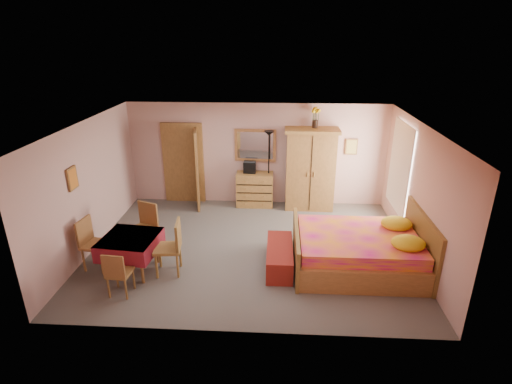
# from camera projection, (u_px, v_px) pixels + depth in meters

# --- Properties ---
(floor) EXTENTS (6.50, 6.50, 0.00)m
(floor) POSITION_uv_depth(u_px,v_px,m) (250.00, 248.00, 8.31)
(floor) COLOR #645F58
(floor) RESTS_ON ground
(ceiling) EXTENTS (6.50, 6.50, 0.00)m
(ceiling) POSITION_uv_depth(u_px,v_px,m) (250.00, 125.00, 7.35)
(ceiling) COLOR brown
(ceiling) RESTS_ON wall_back
(wall_back) EXTENTS (6.50, 0.10, 2.60)m
(wall_back) POSITION_uv_depth(u_px,v_px,m) (257.00, 155.00, 10.15)
(wall_back) COLOR #C5978E
(wall_back) RESTS_ON floor
(wall_front) EXTENTS (6.50, 0.10, 2.60)m
(wall_front) POSITION_uv_depth(u_px,v_px,m) (237.00, 257.00, 5.51)
(wall_front) COLOR #C5978E
(wall_front) RESTS_ON floor
(wall_left) EXTENTS (0.10, 5.00, 2.60)m
(wall_left) POSITION_uv_depth(u_px,v_px,m) (89.00, 187.00, 8.00)
(wall_left) COLOR #C5978E
(wall_left) RESTS_ON floor
(wall_right) EXTENTS (0.10, 5.00, 2.60)m
(wall_right) POSITION_uv_depth(u_px,v_px,m) (419.00, 194.00, 7.65)
(wall_right) COLOR #C5978E
(wall_right) RESTS_ON floor
(doorway) EXTENTS (1.06, 0.12, 2.15)m
(doorway) POSITION_uv_depth(u_px,v_px,m) (184.00, 164.00, 10.32)
(doorway) COLOR #9E6B35
(doorway) RESTS_ON floor
(window) EXTENTS (0.08, 1.40, 1.95)m
(window) POSITION_uv_depth(u_px,v_px,m) (400.00, 167.00, 8.71)
(window) COLOR white
(window) RESTS_ON wall_right
(picture_left) EXTENTS (0.04, 0.32, 0.42)m
(picture_left) POSITION_uv_depth(u_px,v_px,m) (72.00, 178.00, 7.30)
(picture_left) COLOR orange
(picture_left) RESTS_ON wall_left
(picture_back) EXTENTS (0.30, 0.04, 0.40)m
(picture_back) POSITION_uv_depth(u_px,v_px,m) (351.00, 147.00, 9.90)
(picture_back) COLOR #D8BF59
(picture_back) RESTS_ON wall_back
(chest_of_drawers) EXTENTS (0.93, 0.47, 0.88)m
(chest_of_drawers) POSITION_uv_depth(u_px,v_px,m) (255.00, 189.00, 10.24)
(chest_of_drawers) COLOR #AB793A
(chest_of_drawers) RESTS_ON floor
(wall_mirror) EXTENTS (1.04, 0.11, 0.82)m
(wall_mirror) POSITION_uv_depth(u_px,v_px,m) (255.00, 145.00, 10.02)
(wall_mirror) COLOR silver
(wall_mirror) RESTS_ON wall_back
(stereo) EXTENTS (0.31, 0.23, 0.29)m
(stereo) POSITION_uv_depth(u_px,v_px,m) (250.00, 167.00, 10.08)
(stereo) COLOR black
(stereo) RESTS_ON chest_of_drawers
(floor_lamp) EXTENTS (0.32, 0.32, 1.96)m
(floor_lamp) POSITION_uv_depth(u_px,v_px,m) (269.00, 169.00, 10.06)
(floor_lamp) COLOR black
(floor_lamp) RESTS_ON floor
(wardrobe) EXTENTS (1.32, 0.69, 2.05)m
(wardrobe) POSITION_uv_depth(u_px,v_px,m) (310.00, 169.00, 9.90)
(wardrobe) COLOR #9E6E35
(wardrobe) RESTS_ON floor
(sunflower_vase) EXTENTS (0.21, 0.21, 0.50)m
(sunflower_vase) POSITION_uv_depth(u_px,v_px,m) (315.00, 117.00, 9.53)
(sunflower_vase) COLOR yellow
(sunflower_vase) RESTS_ON wardrobe
(bed) EXTENTS (2.42, 1.91, 1.12)m
(bed) POSITION_uv_depth(u_px,v_px,m) (358.00, 241.00, 7.46)
(bed) COLOR #CB137B
(bed) RESTS_ON floor
(bench) EXTENTS (0.49, 1.31, 0.44)m
(bench) POSITION_uv_depth(u_px,v_px,m) (280.00, 257.00, 7.59)
(bench) COLOR maroon
(bench) RESTS_ON floor
(dining_table) EXTENTS (1.06, 1.06, 0.71)m
(dining_table) POSITION_uv_depth(u_px,v_px,m) (132.00, 254.00, 7.41)
(dining_table) COLOR maroon
(dining_table) RESTS_ON floor
(chair_south) EXTENTS (0.41, 0.41, 0.84)m
(chair_south) POSITION_uv_depth(u_px,v_px,m) (120.00, 272.00, 6.73)
(chair_south) COLOR olive
(chair_south) RESTS_ON floor
(chair_north) EXTENTS (0.59, 0.59, 1.01)m
(chair_north) POSITION_uv_depth(u_px,v_px,m) (143.00, 229.00, 8.03)
(chair_north) COLOR olive
(chair_north) RESTS_ON floor
(chair_west) EXTENTS (0.52, 0.52, 1.00)m
(chair_west) POSITION_uv_depth(u_px,v_px,m) (96.00, 244.00, 7.46)
(chair_west) COLOR #AE713B
(chair_west) RESTS_ON floor
(chair_east) EXTENTS (0.52, 0.52, 1.04)m
(chair_east) POSITION_uv_depth(u_px,v_px,m) (167.00, 248.00, 7.30)
(chair_east) COLOR #A27637
(chair_east) RESTS_ON floor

